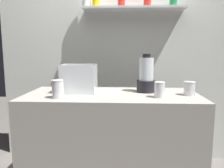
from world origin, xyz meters
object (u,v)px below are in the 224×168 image
Objects in this scene: blender_pitcher at (146,77)px; juice_cup_beet_middle at (189,89)px; juice_cup_orange_left at (160,91)px; carrot_display_bin at (79,84)px; juice_cup_orange_far_left at (58,90)px.

juice_cup_beet_middle is (0.33, -0.12, -0.08)m from blender_pitcher.
blender_pitcher is 0.25m from juice_cup_orange_left.
carrot_display_bin is 2.39× the size of juice_cup_orange_left.
carrot_display_bin is 0.67m from juice_cup_orange_left.
juice_cup_orange_far_left is at bearing -113.74° from carrot_display_bin.
blender_pitcher is (0.57, 0.04, 0.06)m from carrot_display_bin.
carrot_display_bin is 0.90m from juice_cup_beet_middle.
juice_cup_orange_far_left is at bearing -157.49° from blender_pitcher.
juice_cup_beet_middle is at bearing -5.57° from carrot_display_bin.
juice_cup_orange_far_left is 1.14× the size of juice_cup_orange_left.
juice_cup_orange_left reaches higher than juice_cup_beet_middle.
carrot_display_bin is at bearing 164.09° from juice_cup_orange_left.
blender_pitcher is 2.38× the size of juice_cup_orange_far_left.
carrot_display_bin reaches higher than juice_cup_beet_middle.
blender_pitcher reaches higher than carrot_display_bin.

